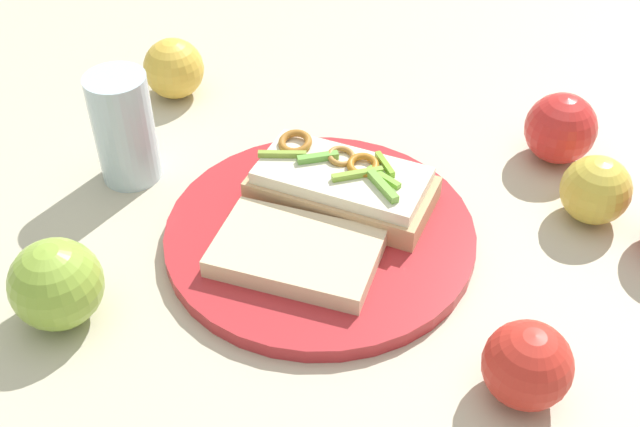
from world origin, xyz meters
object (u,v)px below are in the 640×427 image
at_px(sandwich, 339,184).
at_px(bread_slice_side, 299,254).
at_px(apple_4, 561,128).
at_px(apple_0, 56,284).
at_px(plate, 320,235).
at_px(drinking_glass, 123,129).
at_px(apple_3, 596,190).
at_px(apple_2, 527,365).
at_px(apple_5, 174,69).

distance_m(sandwich, bread_slice_side, 0.10).
bearing_deg(apple_4, apple_0, 52.72).
relative_size(plate, drinking_glass, 2.48).
relative_size(sandwich, bread_slice_side, 1.24).
bearing_deg(apple_3, bread_slice_side, 42.50).
height_order(apple_0, drinking_glass, drinking_glass).
height_order(bread_slice_side, apple_2, apple_2).
height_order(apple_0, apple_3, apple_0).
relative_size(bread_slice_side, apple_0, 1.84).
xyz_separation_m(plate, apple_3, (-0.23, -0.16, 0.03)).
bearing_deg(apple_3, apple_0, 42.12).
xyz_separation_m(apple_2, apple_4, (0.06, -0.33, 0.00)).
bearing_deg(apple_2, apple_3, -89.92).
height_order(sandwich, apple_2, apple_2).
bearing_deg(bread_slice_side, drinking_glass, 159.97).
xyz_separation_m(plate, apple_4, (-0.17, -0.24, 0.03)).
distance_m(plate, bread_slice_side, 0.05).
bearing_deg(apple_5, drinking_glass, 107.48).
bearing_deg(apple_4, sandwich, 47.63).
distance_m(bread_slice_side, apple_5, 0.35).
distance_m(apple_0, apple_5, 0.37).
distance_m(apple_2, drinking_glass, 0.47).
relative_size(plate, apple_0, 3.73).
bearing_deg(plate, apple_4, -125.41).
xyz_separation_m(plate, bread_slice_side, (-0.00, 0.05, 0.02)).
height_order(apple_0, apple_2, apple_0).
bearing_deg(apple_4, drinking_glass, 31.26).
height_order(plate, apple_3, apple_3).
height_order(plate, apple_5, apple_5).
relative_size(plate, bread_slice_side, 2.02).
xyz_separation_m(apple_0, apple_2, (-0.39, -0.11, -0.00)).
relative_size(apple_2, drinking_glass, 0.59).
bearing_deg(apple_5, apple_0, 109.19).
bearing_deg(apple_0, apple_4, -127.28).
bearing_deg(apple_0, sandwich, -122.68).
xyz_separation_m(bread_slice_side, drinking_glass, (0.23, -0.05, 0.04)).
xyz_separation_m(bread_slice_side, apple_0, (0.16, 0.14, 0.02)).
height_order(apple_0, apple_4, apple_0).
distance_m(bread_slice_side, apple_0, 0.22).
xyz_separation_m(bread_slice_side, apple_2, (-0.23, 0.04, 0.01)).
bearing_deg(apple_4, apple_2, 99.95).
bearing_deg(apple_4, apple_5, 10.88).
bearing_deg(apple_2, bread_slice_side, -9.65).
relative_size(plate, apple_4, 3.90).
distance_m(bread_slice_side, drinking_glass, 0.24).
xyz_separation_m(sandwich, apple_5, (0.28, -0.11, 0.00)).
height_order(apple_2, drinking_glass, drinking_glass).
height_order(bread_slice_side, drinking_glass, drinking_glass).
xyz_separation_m(apple_2, drinking_glass, (0.46, -0.09, 0.03)).
xyz_separation_m(apple_0, drinking_glass, (0.07, -0.19, 0.02)).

